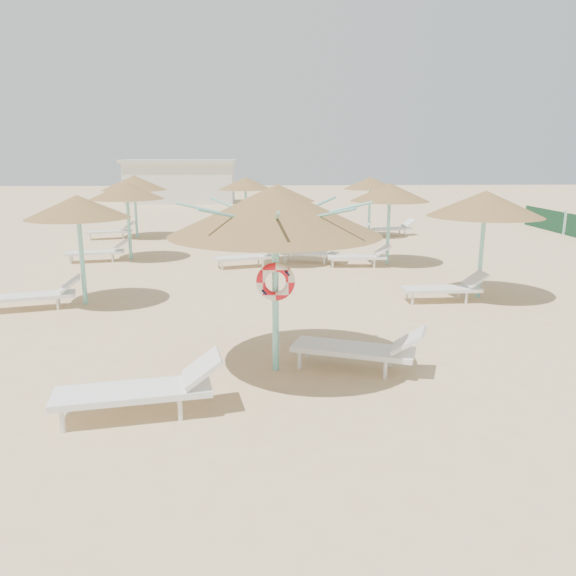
{
  "coord_description": "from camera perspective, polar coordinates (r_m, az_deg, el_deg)",
  "views": [
    {
      "loc": [
        -0.05,
        -9.02,
        3.56
      ],
      "look_at": [
        0.44,
        0.51,
        1.3
      ],
      "focal_mm": 35.0,
      "sensor_mm": 36.0,
      "label": 1
    }
  ],
  "objects": [
    {
      "name": "ground",
      "position": [
        9.7,
        -2.47,
        -8.23
      ],
      "size": [
        120.0,
        120.0,
        0.0
      ],
      "primitive_type": "plane",
      "color": "#D3B981",
      "rests_on": "ground"
    },
    {
      "name": "main_palapa",
      "position": [
        9.03,
        -1.33,
        7.76
      ],
      "size": [
        3.44,
        3.44,
        3.09
      ],
      "color": "#7CD7CF",
      "rests_on": "ground"
    },
    {
      "name": "lounger_main_a",
      "position": [
        8.18,
        -14.37,
        -9.84
      ],
      "size": [
        2.39,
        1.09,
        0.84
      ],
      "rotation": [
        0.0,
        0.0,
        0.18
      ],
      "color": "white",
      "rests_on": "ground"
    },
    {
      "name": "lounger_main_b",
      "position": [
        9.62,
        7.49,
        -6.09
      ],
      "size": [
        2.3,
        1.4,
        0.8
      ],
      "rotation": [
        0.0,
        0.0,
        -0.36
      ],
      "color": "white",
      "rests_on": "ground"
    },
    {
      "name": "palapa_field",
      "position": [
        19.68,
        -2.77,
        9.63
      ],
      "size": [
        14.65,
        14.23,
        2.72
      ],
      "color": "#7CD7CF",
      "rests_on": "ground"
    },
    {
      "name": "service_hut",
      "position": [
        44.46,
        -10.83,
        10.63
      ],
      "size": [
        8.4,
        4.4,
        3.25
      ],
      "color": "silver",
      "rests_on": "ground"
    }
  ]
}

